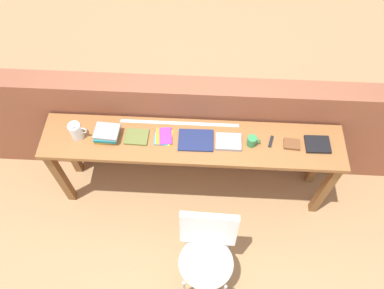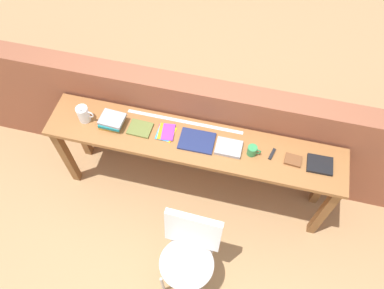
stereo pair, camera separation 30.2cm
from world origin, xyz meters
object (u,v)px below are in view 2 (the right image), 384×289
Objects in this scene: pamphlet_pile_colourful at (166,132)px; book_repair_rightmost at (320,165)px; book_stack_leftmost at (112,121)px; multitool_folded at (272,154)px; magazine_cycling at (140,129)px; chair_white_moulded at (189,252)px; pitcher_white at (84,114)px; book_open_centre at (197,141)px; mug at (252,151)px; leather_journal_brown at (293,160)px.

pamphlet_pile_colourful is 1.26m from book_repair_rightmost.
book_stack_leftmost is at bearing 179.06° from book_repair_rightmost.
magazine_cycling is at bearing -179.36° from multitool_folded.
pitcher_white is (-1.10, 0.79, 0.43)m from chair_white_moulded.
mug is (0.45, -0.01, 0.04)m from book_open_centre.
book_open_centre is at bearing -175.58° from leather_journal_brown.
book_open_centre is 0.99m from book_repair_rightmost.
pamphlet_pile_colourful is at bearing 177.37° from mug.
chair_white_moulded is 0.94m from mug.
book_repair_rightmost is at bearing -1.74° from multitool_folded.
mug is at bearing -0.13° from pitcher_white.
book_stack_leftmost is at bearing 179.47° from mug.
chair_white_moulded is 8.10× the size of mug.
magazine_cycling is 1.73× the size of mug.
leather_journal_brown is at bearing 1.36° from magazine_cycling.
leather_journal_brown reaches higher than pamphlet_pile_colourful.
leather_journal_brown is at bearing 0.17° from pitcher_white.
leather_journal_brown is (1.27, -0.01, 0.00)m from magazine_cycling.
book_stack_leftmost is 1.06× the size of book_repair_rightmost.
pitcher_white is at bearing -177.54° from pamphlet_pile_colourful.
pitcher_white reaches higher than book_stack_leftmost.
book_stack_leftmost is at bearing 136.97° from chair_white_moulded.
magazine_cycling is 0.95× the size of book_repair_rightmost.
pitcher_white reaches higher than magazine_cycling.
book_repair_rightmost reaches higher than magazine_cycling.
mug is (0.33, 0.79, 0.40)m from chair_white_moulded.
multitool_folded reaches higher than chair_white_moulded.
mug is at bearing -2.63° from pamphlet_pile_colourful.
chair_white_moulded is 4.21× the size of book_stack_leftmost.
pitcher_white is 1.75m from leather_journal_brown.
book_repair_rightmost is (0.21, 0.01, 0.00)m from leather_journal_brown.
magazine_cycling is at bearing 1.19° from book_stack_leftmost.
mug is at bearing -1.92° from book_open_centre.
pamphlet_pile_colourful is at bearing 178.12° from book_repair_rightmost.
pamphlet_pile_colourful is 0.88m from multitool_folded.
multitool_folded is at bearing 2.35° from magazine_cycling.
leather_journal_brown and book_repair_rightmost have the same top height.
pamphlet_pile_colourful is 1.66× the size of multitool_folded.
book_stack_leftmost is 1.51m from leather_journal_brown.
pitcher_white is at bearing 179.27° from book_repair_rightmost.
chair_white_moulded is at bearing -64.31° from pamphlet_pile_colourful.
multitool_folded reaches higher than pamphlet_pile_colourful.
multitool_folded is at bearing 177.13° from book_repair_rightmost.
magazine_cycling is at bearing 127.37° from chair_white_moulded.
magazine_cycling is 1.73× the size of multitool_folded.
book_stack_leftmost is at bearing 1.88° from pitcher_white.
book_repair_rightmost is at bearing 1.81° from mug.
leather_journal_brown is 0.21m from book_repair_rightmost.
pitcher_white is at bearing -175.40° from leather_journal_brown.
book_stack_leftmost is 1.19m from mug.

